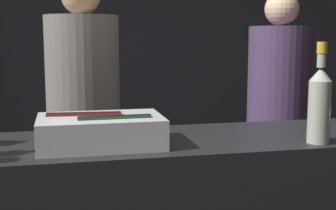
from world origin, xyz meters
TOP-DOWN VIEW (x-y plane):
  - wall_back_chalkboard at (0.00, 2.55)m, footprint 6.40×0.06m
  - ice_bin_with_bottles at (-0.25, 0.20)m, footprint 0.42×0.27m
  - rose_wine_bottle at (0.49, 0.08)m, footprint 0.08×0.08m
  - person_blond_tee at (0.95, 1.32)m, footprint 0.39×0.39m
  - person_grey_polo at (-0.26, 1.21)m, footprint 0.40×0.40m

SIDE VIEW (x-z plane):
  - person_blond_tee at x=0.95m, z-range 0.09..1.78m
  - person_grey_polo at x=-0.26m, z-range 0.09..1.83m
  - ice_bin_with_bottles at x=-0.25m, z-range 1.04..1.16m
  - rose_wine_bottle at x=0.49m, z-range 1.02..1.36m
  - wall_back_chalkboard at x=0.00m, z-range 0.00..2.80m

